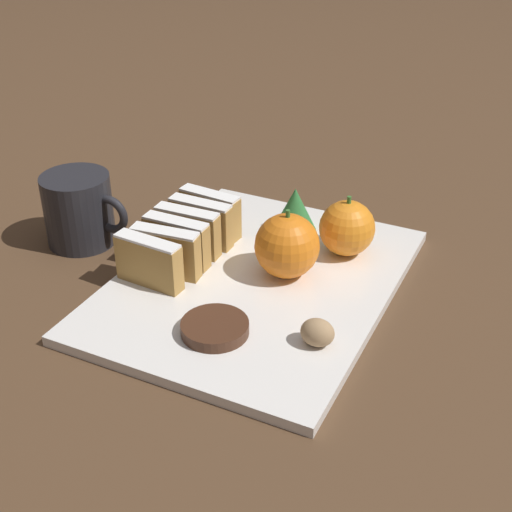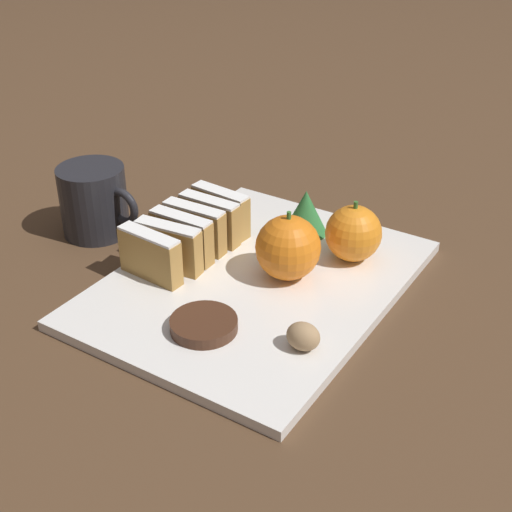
# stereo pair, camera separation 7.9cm
# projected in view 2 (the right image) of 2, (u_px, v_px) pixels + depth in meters

# --- Properties ---
(ground_plane) EXTENTS (6.00, 6.00, 0.00)m
(ground_plane) POSITION_uv_depth(u_px,v_px,m) (256.00, 287.00, 0.81)
(ground_plane) COLOR #513823
(serving_platter) EXTENTS (0.29, 0.38, 0.01)m
(serving_platter) POSITION_uv_depth(u_px,v_px,m) (256.00, 283.00, 0.81)
(serving_platter) COLOR white
(serving_platter) RESTS_ON ground_plane
(stollen_slice_front) EXTENTS (0.08, 0.02, 0.06)m
(stollen_slice_front) POSITION_uv_depth(u_px,v_px,m) (150.00, 255.00, 0.80)
(stollen_slice_front) COLOR #B28442
(stollen_slice_front) RESTS_ON serving_platter
(stollen_slice_second) EXTENTS (0.08, 0.03, 0.06)m
(stollen_slice_second) POSITION_uv_depth(u_px,v_px,m) (169.00, 247.00, 0.81)
(stollen_slice_second) COLOR #B28442
(stollen_slice_second) RESTS_ON serving_platter
(stollen_slice_third) EXTENTS (0.08, 0.02, 0.06)m
(stollen_slice_third) POSITION_uv_depth(u_px,v_px,m) (182.00, 237.00, 0.83)
(stollen_slice_third) COLOR #B28442
(stollen_slice_third) RESTS_ON serving_platter
(stollen_slice_fourth) EXTENTS (0.08, 0.02, 0.06)m
(stollen_slice_fourth) POSITION_uv_depth(u_px,v_px,m) (195.00, 228.00, 0.85)
(stollen_slice_fourth) COLOR #B28442
(stollen_slice_fourth) RESTS_ON serving_platter
(stollen_slice_fifth) EXTENTS (0.08, 0.02, 0.06)m
(stollen_slice_fifth) POSITION_uv_depth(u_px,v_px,m) (209.00, 220.00, 0.87)
(stollen_slice_fifth) COLOR #B28442
(stollen_slice_fifth) RESTS_ON serving_platter
(stollen_slice_sixth) EXTENTS (0.08, 0.03, 0.06)m
(stollen_slice_sixth) POSITION_uv_depth(u_px,v_px,m) (221.00, 211.00, 0.89)
(stollen_slice_sixth) COLOR #B28442
(stollen_slice_sixth) RESTS_ON serving_platter
(orange_near) EXTENTS (0.07, 0.07, 0.08)m
(orange_near) POSITION_uv_depth(u_px,v_px,m) (288.00, 248.00, 0.79)
(orange_near) COLOR orange
(orange_near) RESTS_ON serving_platter
(orange_far) EXTENTS (0.07, 0.07, 0.07)m
(orange_far) POSITION_uv_depth(u_px,v_px,m) (353.00, 233.00, 0.83)
(orange_far) COLOR orange
(orange_far) RESTS_ON serving_platter
(walnut) EXTENTS (0.03, 0.03, 0.03)m
(walnut) POSITION_uv_depth(u_px,v_px,m) (303.00, 336.00, 0.69)
(walnut) COLOR tan
(walnut) RESTS_ON serving_platter
(chocolate_cookie) EXTENTS (0.07, 0.07, 0.01)m
(chocolate_cookie) POSITION_uv_depth(u_px,v_px,m) (204.00, 325.00, 0.72)
(chocolate_cookie) COLOR #472819
(chocolate_cookie) RESTS_ON serving_platter
(evergreen_sprig) EXTENTS (0.06, 0.06, 0.06)m
(evergreen_sprig) POSITION_uv_depth(u_px,v_px,m) (306.00, 212.00, 0.89)
(evergreen_sprig) COLOR #2D7538
(evergreen_sprig) RESTS_ON serving_platter
(coffee_mug) EXTENTS (0.12, 0.08, 0.09)m
(coffee_mug) POSITION_uv_depth(u_px,v_px,m) (93.00, 202.00, 0.90)
(coffee_mug) COLOR #232328
(coffee_mug) RESTS_ON ground_plane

